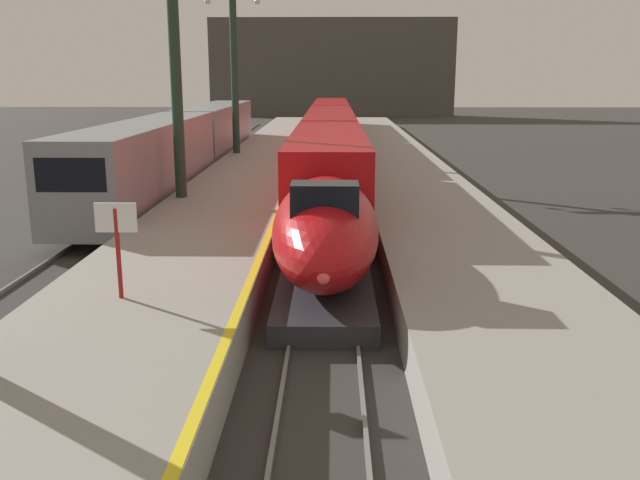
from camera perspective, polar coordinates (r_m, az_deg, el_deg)
platform_left at (r=27.53m, az=-7.81°, el=2.32°), size 4.80×110.00×1.05m
platform_right at (r=27.47m, az=9.14°, el=2.25°), size 4.80×110.00×1.05m
platform_left_safety_stripe at (r=27.17m, az=-3.08°, el=3.41°), size 0.20×107.80×0.01m
rail_main_left at (r=30.00m, az=-0.74°, el=2.46°), size 0.08×110.00×0.12m
rail_main_right at (r=29.99m, az=2.13°, el=2.45°), size 0.08×110.00×0.12m
rail_secondary_left at (r=31.32m, az=-15.73°, el=2.42°), size 0.08×110.00×0.12m
rail_secondary_right at (r=30.92m, az=-13.07°, el=2.44°), size 0.08×110.00×0.12m
highspeed_train_main at (r=42.12m, az=0.82°, el=8.25°), size 2.92×57.93×3.60m
regional_train_adjacent at (r=40.52m, az=-10.84°, el=8.06°), size 2.85×36.60×3.80m
station_column_far at (r=27.83m, az=-12.00°, el=15.47°), size 4.00×0.68×9.79m
station_column_distant at (r=43.80m, az=-7.16°, el=15.02°), size 4.00×0.68×10.07m
departure_info_board at (r=15.36m, az=-16.54°, el=0.73°), size 0.90×0.10×2.12m
terminus_back_wall at (r=103.94m, az=1.00°, el=14.16°), size 36.00×2.00×14.00m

